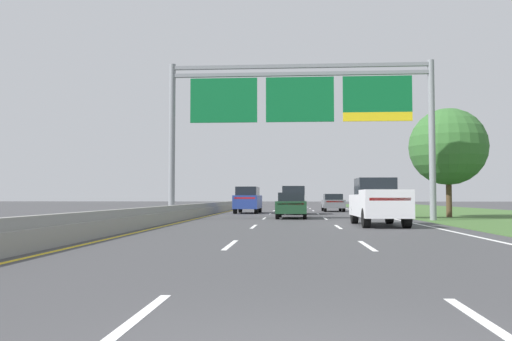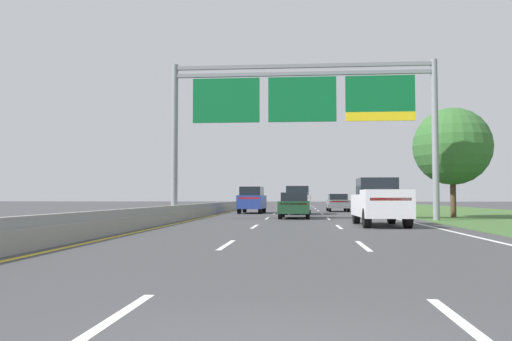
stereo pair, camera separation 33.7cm
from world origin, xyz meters
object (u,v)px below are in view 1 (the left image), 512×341
(car_silver_centre_lane_suv, at_px, (294,200))
(overhead_sign_gantry, at_px, (300,107))
(pickup_truck_white, at_px, (378,202))
(roadside_tree_mid, at_px, (448,147))
(car_darkgreen_centre_lane_sedan, at_px, (292,205))
(car_blue_left_lane_suv, at_px, (248,199))
(car_grey_right_lane_sedan, at_px, (333,202))

(car_silver_centre_lane_suv, bearing_deg, overhead_sign_gantry, -176.76)
(pickup_truck_white, xyz_separation_m, roadside_tree_mid, (6.11, 10.18, 3.46))
(car_silver_centre_lane_suv, xyz_separation_m, roadside_tree_mid, (9.90, -5.60, 3.44))
(car_darkgreen_centre_lane_sedan, distance_m, car_silver_centre_lane_suv, 7.70)
(car_blue_left_lane_suv, xyz_separation_m, car_grey_right_lane_sedan, (7.19, 5.50, -0.28))
(pickup_truck_white, relative_size, car_silver_centre_lane_suv, 1.14)
(roadside_tree_mid, bearing_deg, car_silver_centre_lane_suv, 150.53)
(overhead_sign_gantry, height_order, car_blue_left_lane_suv, overhead_sign_gantry)
(pickup_truck_white, xyz_separation_m, car_blue_left_lane_suv, (-7.47, 17.91, 0.02))
(car_grey_right_lane_sedan, bearing_deg, overhead_sign_gantry, 169.27)
(car_blue_left_lane_suv, xyz_separation_m, car_silver_centre_lane_suv, (3.68, -2.13, 0.00))
(overhead_sign_gantry, distance_m, car_darkgreen_centre_lane_sedan, 6.26)
(car_blue_left_lane_suv, bearing_deg, pickup_truck_white, -155.75)
(pickup_truck_white, bearing_deg, roadside_tree_mid, -31.95)
(pickup_truck_white, height_order, roadside_tree_mid, roadside_tree_mid)
(pickup_truck_white, bearing_deg, car_silver_centre_lane_suv, 12.53)
(overhead_sign_gantry, relative_size, car_blue_left_lane_suv, 3.17)
(pickup_truck_white, bearing_deg, car_blue_left_lane_suv, 21.66)
(pickup_truck_white, bearing_deg, car_grey_right_lane_sedan, -0.29)
(overhead_sign_gantry, xyz_separation_m, roadside_tree_mid, (9.60, 4.88, -1.87))
(car_darkgreen_centre_lane_sedan, height_order, car_silver_centre_lane_suv, car_silver_centre_lane_suv)
(overhead_sign_gantry, bearing_deg, car_darkgreen_centre_lane_sedan, 99.70)
(car_blue_left_lane_suv, distance_m, car_darkgreen_centre_lane_sedan, 10.44)
(roadside_tree_mid, bearing_deg, pickup_truck_white, -120.97)
(pickup_truck_white, height_order, car_darkgreen_centre_lane_sedan, pickup_truck_white)
(roadside_tree_mid, bearing_deg, overhead_sign_gantry, -153.06)
(car_grey_right_lane_sedan, distance_m, car_silver_centre_lane_suv, 8.41)
(car_grey_right_lane_sedan, relative_size, roadside_tree_mid, 0.63)
(car_blue_left_lane_suv, height_order, car_darkgreen_centre_lane_sedan, car_blue_left_lane_suv)
(overhead_sign_gantry, relative_size, pickup_truck_white, 2.77)
(overhead_sign_gantry, bearing_deg, car_blue_left_lane_suv, 107.54)
(car_darkgreen_centre_lane_sedan, height_order, car_grey_right_lane_sedan, same)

